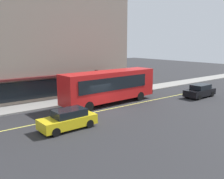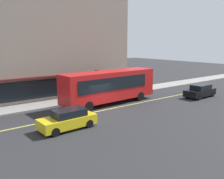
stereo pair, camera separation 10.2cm
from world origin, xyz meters
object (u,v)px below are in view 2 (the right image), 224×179
at_px(pedestrian_waiting, 140,82).
at_px(pedestrian_mid_block, 134,83).
at_px(car_yellow, 68,119).
at_px(bus, 110,85).
at_px(car_black, 200,91).
at_px(traffic_light, 97,77).
at_px(pedestrian_near_storefront, 106,88).

bearing_deg(pedestrian_waiting, pedestrian_mid_block, -167.26).
relative_size(car_yellow, pedestrian_waiting, 2.73).
xyz_separation_m(bus, pedestrian_mid_block, (6.30, 3.07, -0.83)).
relative_size(car_black, pedestrian_waiting, 2.72).
bearing_deg(car_black, bus, 158.68).
distance_m(traffic_light, pedestrian_near_storefront, 1.85).
relative_size(traffic_light, pedestrian_waiting, 2.00).
bearing_deg(pedestrian_waiting, bus, -156.09).
bearing_deg(pedestrian_near_storefront, car_black, -37.08).
bearing_deg(pedestrian_mid_block, pedestrian_near_storefront, -176.03).
height_order(pedestrian_waiting, pedestrian_near_storefront, pedestrian_near_storefront).
bearing_deg(pedestrian_near_storefront, bus, -117.78).
bearing_deg(traffic_light, bus, -95.34).
distance_m(pedestrian_mid_block, pedestrian_waiting, 1.32).
bearing_deg(car_yellow, bus, 30.84).
xyz_separation_m(car_black, pedestrian_mid_block, (-4.16, 7.15, 0.41)).
height_order(bus, pedestrian_near_storefront, bus).
bearing_deg(car_black, pedestrian_mid_block, 120.19).
xyz_separation_m(traffic_light, pedestrian_near_storefront, (1.17, -0.14, -1.42)).
xyz_separation_m(bus, car_yellow, (-7.25, -4.33, -1.24)).
bearing_deg(car_yellow, traffic_light, 43.77).
relative_size(pedestrian_mid_block, pedestrian_waiting, 1.05).
relative_size(car_yellow, pedestrian_near_storefront, 2.70).
bearing_deg(pedestrian_waiting, car_black, -68.91).
relative_size(car_black, pedestrian_near_storefront, 2.69).
bearing_deg(bus, car_yellow, -149.16).
xyz_separation_m(bus, traffic_light, (0.27, 2.87, 0.55)).
bearing_deg(pedestrian_near_storefront, traffic_light, 173.25).
relative_size(car_yellow, pedestrian_mid_block, 2.60).
distance_m(car_black, pedestrian_waiting, 7.99).
height_order(car_black, pedestrian_mid_block, pedestrian_mid_block).
height_order(traffic_light, car_yellow, traffic_light).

